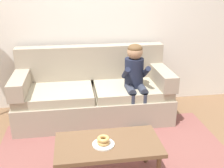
# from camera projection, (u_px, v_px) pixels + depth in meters

# --- Properties ---
(ground) EXTENTS (10.00, 10.00, 0.00)m
(ground) POSITION_uv_depth(u_px,v_px,m) (112.00, 148.00, 3.26)
(ground) COLOR brown
(wall_back) EXTENTS (8.00, 0.10, 2.80)m
(wall_back) POSITION_uv_depth(u_px,v_px,m) (98.00, 15.00, 4.06)
(wall_back) COLOR silver
(wall_back) RESTS_ON ground
(area_rug) EXTENTS (2.69, 1.93, 0.01)m
(area_rug) POSITION_uv_depth(u_px,v_px,m) (115.00, 160.00, 3.03)
(area_rug) COLOR brown
(area_rug) RESTS_ON ground
(couch) EXTENTS (2.16, 0.90, 1.00)m
(couch) POSITION_uv_depth(u_px,v_px,m) (93.00, 94.00, 3.90)
(couch) COLOR tan
(couch) RESTS_ON ground
(coffee_table) EXTENTS (1.01, 0.54, 0.43)m
(coffee_table) POSITION_uv_depth(u_px,v_px,m) (108.00, 147.00, 2.60)
(coffee_table) COLOR brown
(coffee_table) RESTS_ON ground
(person_child) EXTENTS (0.34, 0.58, 1.10)m
(person_child) POSITION_uv_depth(u_px,v_px,m) (135.00, 76.00, 3.67)
(person_child) COLOR #1E2338
(person_child) RESTS_ON ground
(plate) EXTENTS (0.21, 0.21, 0.01)m
(plate) POSITION_uv_depth(u_px,v_px,m) (103.00, 144.00, 2.55)
(plate) COLOR white
(plate) RESTS_ON coffee_table
(donut) EXTENTS (0.13, 0.13, 0.04)m
(donut) POSITION_uv_depth(u_px,v_px,m) (103.00, 142.00, 2.54)
(donut) COLOR tan
(donut) RESTS_ON plate
(donut_second) EXTENTS (0.16, 0.16, 0.04)m
(donut_second) POSITION_uv_depth(u_px,v_px,m) (103.00, 139.00, 2.52)
(donut_second) COLOR tan
(donut_second) RESTS_ON donut
(toy_controller) EXTENTS (0.23, 0.09, 0.05)m
(toy_controller) POSITION_uv_depth(u_px,v_px,m) (70.00, 146.00, 3.25)
(toy_controller) COLOR #339E56
(toy_controller) RESTS_ON ground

